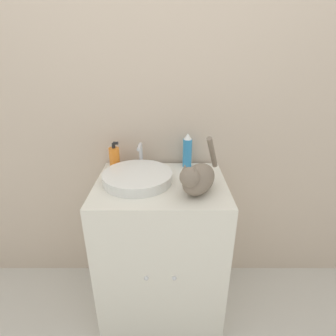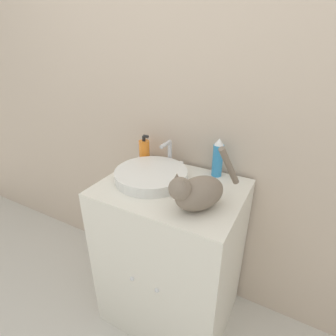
# 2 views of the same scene
# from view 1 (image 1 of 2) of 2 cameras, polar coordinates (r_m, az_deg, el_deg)

# --- Properties ---
(wall_back) EXTENTS (6.00, 0.05, 2.50)m
(wall_back) POSITION_cam_1_polar(r_m,az_deg,el_deg) (1.63, -1.37, 12.70)
(wall_back) COLOR #C6B29E
(wall_back) RESTS_ON ground_plane
(vanity_cabinet) EXTENTS (0.72, 0.57, 0.91)m
(vanity_cabinet) POSITION_cam_1_polar(r_m,az_deg,el_deg) (1.69, -1.36, -17.07)
(vanity_cabinet) COLOR silver
(vanity_cabinet) RESTS_ON ground_plane
(sink_basin) EXTENTS (0.38, 0.38, 0.05)m
(sink_basin) POSITION_cam_1_polar(r_m,az_deg,el_deg) (1.45, -6.59, -1.97)
(sink_basin) COLOR white
(sink_basin) RESTS_ON vanity_cabinet
(faucet) EXTENTS (0.18, 0.11, 0.16)m
(faucet) POSITION_cam_1_polar(r_m,az_deg,el_deg) (1.61, -5.92, 2.46)
(faucet) COLOR silver
(faucet) RESTS_ON vanity_cabinet
(cat) EXTENTS (0.25, 0.34, 0.27)m
(cat) POSITION_cam_1_polar(r_m,az_deg,el_deg) (1.30, 6.53, -2.17)
(cat) COLOR #7A6B5B
(cat) RESTS_ON vanity_cabinet
(soap_bottle) EXTENTS (0.06, 0.06, 0.17)m
(soap_bottle) POSITION_cam_1_polar(r_m,az_deg,el_deg) (1.62, -11.50, 2.18)
(soap_bottle) COLOR orange
(soap_bottle) RESTS_ON vanity_cabinet
(spray_bottle) EXTENTS (0.06, 0.06, 0.21)m
(spray_bottle) POSITION_cam_1_polar(r_m,az_deg,el_deg) (1.61, 4.29, 3.77)
(spray_bottle) COLOR #338CCC
(spray_bottle) RESTS_ON vanity_cabinet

